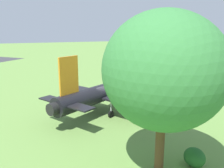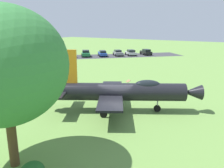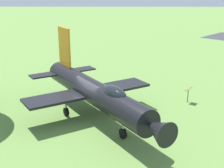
{
  "view_description": "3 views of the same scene",
  "coord_description": "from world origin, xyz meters",
  "px_view_note": "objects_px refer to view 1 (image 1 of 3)",
  "views": [
    {
      "loc": [
        6.56,
        20.03,
        7.54
      ],
      "look_at": [
        -0.04,
        1.47,
        2.82
      ],
      "focal_mm": 38.72,
      "sensor_mm": 36.0,
      "label": 1
    },
    {
      "loc": [
        -10.25,
        16.15,
        7.32
      ],
      "look_at": [
        0.18,
        0.64,
        2.59
      ],
      "focal_mm": 37.07,
      "sensor_mm": 36.0,
      "label": 2
    },
    {
      "loc": [
        -19.12,
        -1.43,
        8.48
      ],
      "look_at": [
        0.12,
        -1.2,
        2.28
      ],
      "focal_mm": 50.58,
      "sensor_mm": 36.0,
      "label": 3
    }
  ],
  "objects_px": {
    "shade_tree": "(164,71)",
    "shrub_by_tree": "(194,157)",
    "display_jet": "(109,90)",
    "info_plaque": "(63,87)"
  },
  "relations": [
    {
      "from": "display_jet",
      "to": "info_plaque",
      "type": "height_order",
      "value": "display_jet"
    },
    {
      "from": "display_jet",
      "to": "shade_tree",
      "type": "distance_m",
      "value": 10.72
    },
    {
      "from": "display_jet",
      "to": "shrub_by_tree",
      "type": "relative_size",
      "value": 9.72
    },
    {
      "from": "shade_tree",
      "to": "info_plaque",
      "type": "height_order",
      "value": "shade_tree"
    },
    {
      "from": "shade_tree",
      "to": "shrub_by_tree",
      "type": "distance_m",
      "value": 5.29
    },
    {
      "from": "shrub_by_tree",
      "to": "info_plaque",
      "type": "height_order",
      "value": "info_plaque"
    },
    {
      "from": "display_jet",
      "to": "shrub_by_tree",
      "type": "xyz_separation_m",
      "value": [
        -1.43,
        10.47,
        -1.32
      ]
    },
    {
      "from": "info_plaque",
      "to": "shrub_by_tree",
      "type": "bearing_deg",
      "value": 105.1
    },
    {
      "from": "shade_tree",
      "to": "info_plaque",
      "type": "bearing_deg",
      "value": -81.1
    },
    {
      "from": "display_jet",
      "to": "info_plaque",
      "type": "relative_size",
      "value": 10.76
    }
  ]
}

